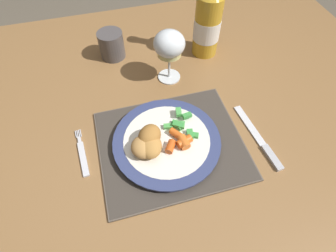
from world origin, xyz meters
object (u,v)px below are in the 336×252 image
at_px(dining_table, 162,118).
at_px(drinking_cup, 111,44).
at_px(table_knife, 261,142).
at_px(wine_glass, 169,46).
at_px(bottle, 208,21).
at_px(fork, 83,155).
at_px(dinner_plate, 167,141).

relative_size(dining_table, drinking_cup, 17.38).
height_order(table_knife, wine_glass, wine_glass).
distance_m(table_knife, bottle, 0.38).
xyz_separation_m(fork, bottle, (0.41, 0.29, 0.11)).
height_order(dining_table, bottle, bottle).
xyz_separation_m(fork, wine_glass, (0.27, 0.21, 0.11)).
bearing_deg(wine_glass, fork, -142.79).
relative_size(fork, drinking_cup, 1.62).
height_order(dining_table, wine_glass, wine_glass).
bearing_deg(bottle, dining_table, -137.49).
distance_m(dining_table, drinking_cup, 0.28).
xyz_separation_m(dining_table, dinner_plate, (-0.02, -0.14, 0.10)).
distance_m(dining_table, fork, 0.27).
bearing_deg(bottle, fork, -144.70).
height_order(bottle, drinking_cup, bottle).
bearing_deg(dining_table, fork, -151.86).
bearing_deg(table_knife, bottle, 92.28).
relative_size(dinner_plate, table_knife, 1.26).
xyz_separation_m(dinner_plate, drinking_cup, (-0.08, 0.37, 0.03)).
bearing_deg(dinner_plate, drinking_cup, 101.45).
bearing_deg(table_knife, dining_table, 135.54).
xyz_separation_m(fork, drinking_cup, (0.13, 0.35, 0.04)).
xyz_separation_m(dining_table, bottle, (0.19, 0.17, 0.19)).
xyz_separation_m(fork, table_knife, (0.43, -0.08, 0.00)).
height_order(fork, drinking_cup, drinking_cup).
relative_size(bottle, drinking_cup, 3.48).
relative_size(dinner_plate, wine_glass, 1.68).
relative_size(dinner_plate, bottle, 0.88).
bearing_deg(dining_table, drinking_cup, 113.68).
bearing_deg(drinking_cup, dinner_plate, -78.55).
bearing_deg(fork, wine_glass, 37.21).
height_order(fork, bottle, bottle).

